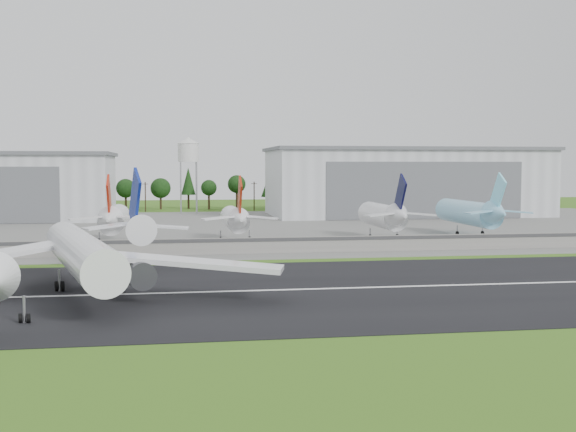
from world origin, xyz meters
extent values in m
plane|color=#396919|center=(0.00, 0.00, 0.00)|extent=(600.00, 600.00, 0.00)
cube|color=black|center=(0.00, 10.00, 0.05)|extent=(320.00, 60.00, 0.10)
cube|color=white|center=(0.00, 10.00, 0.11)|extent=(220.00, 1.00, 0.02)
cube|color=slate|center=(0.00, 120.00, 0.05)|extent=(320.00, 150.00, 0.10)
cube|color=gray|center=(0.00, 55.00, 1.75)|extent=(240.00, 0.50, 3.50)
cube|color=#38383A|center=(0.00, 54.70, 3.00)|extent=(240.00, 0.12, 0.70)
cube|color=silver|center=(75.00, 165.00, 12.00)|extent=(100.00, 45.00, 24.00)
cube|color=#595B60|center=(75.00, 165.00, 24.60)|extent=(102.00, 47.00, 1.20)
cube|color=#595B60|center=(75.00, 142.35, 10.08)|extent=(70.00, 0.30, 19.68)
cylinder|color=#99999E|center=(-8.00, 182.00, 10.00)|extent=(0.50, 0.50, 20.00)
cylinder|color=#99999E|center=(-2.00, 188.00, 10.00)|extent=(0.50, 0.50, 20.00)
cylinder|color=silver|center=(-5.00, 185.00, 23.50)|extent=(8.00, 8.00, 7.00)
cone|color=silver|center=(-5.00, 185.00, 28.20)|extent=(8.40, 8.40, 2.40)
cylinder|color=white|center=(-23.95, 10.00, 6.20)|extent=(16.39, 44.08, 5.80)
cone|color=white|center=(-17.46, 35.69, 7.40)|extent=(7.54, 10.07, 5.51)
cube|color=navy|center=(-17.59, 35.21, 12.70)|extent=(2.82, 9.37, 11.13)
cube|color=white|center=(-9.89, 4.39, 5.40)|extent=(28.48, 12.03, 2.65)
cylinder|color=#333338|center=(-15.59, 4.28, 3.80)|extent=(5.03, 6.26, 3.80)
cube|color=white|center=(-12.74, 33.99, 7.80)|extent=(9.20, 3.80, 0.98)
cylinder|color=#333338|center=(-34.01, 8.93, 3.80)|extent=(5.03, 6.26, 3.80)
cube|color=white|center=(-22.43, 36.43, 7.80)|extent=(9.32, 7.50, 0.98)
cube|color=#99999E|center=(-24.93, 6.12, 1.70)|extent=(17.04, 31.53, 3.20)
cylinder|color=black|center=(-27.58, 14.01, 0.85)|extent=(0.75, 1.55, 1.50)
cylinder|color=silver|center=(-24.65, 80.00, 5.93)|extent=(5.86, 24.00, 5.86)
cone|color=silver|center=(-24.65, 64.50, 6.93)|extent=(5.56, 7.00, 5.56)
cube|color=#AB200D|center=(-24.65, 65.00, 11.73)|extent=(0.45, 8.59, 10.02)
cylinder|color=#99999E|center=(-28.15, 78.00, 1.50)|extent=(0.32, 0.32, 3.00)
cylinder|color=#99999E|center=(-21.15, 78.00, 1.50)|extent=(0.32, 0.32, 3.00)
cylinder|color=black|center=(-28.15, 78.00, 0.80)|extent=(0.40, 1.40, 1.40)
cylinder|color=white|center=(3.74, 80.00, 5.60)|extent=(5.20, 24.00, 5.20)
cone|color=white|center=(3.74, 64.50, 6.60)|extent=(4.94, 7.00, 4.94)
cube|color=#99210B|center=(3.74, 65.00, 11.40)|extent=(0.45, 8.59, 10.02)
cylinder|color=#99999E|center=(0.24, 78.00, 1.50)|extent=(0.32, 0.32, 3.00)
cylinder|color=#99999E|center=(7.24, 78.00, 1.50)|extent=(0.32, 0.32, 3.00)
cylinder|color=black|center=(0.24, 78.00, 0.80)|extent=(0.40, 1.40, 1.40)
cylinder|color=silver|center=(40.89, 80.00, 5.98)|extent=(5.95, 24.00, 5.95)
cone|color=silver|center=(40.89, 64.50, 6.98)|extent=(5.65, 7.00, 5.65)
cube|color=black|center=(40.89, 65.00, 11.78)|extent=(0.45, 8.59, 10.02)
cylinder|color=#99999E|center=(37.39, 78.00, 1.50)|extent=(0.32, 0.32, 3.00)
cylinder|color=#99999E|center=(44.39, 78.00, 1.50)|extent=(0.32, 0.32, 3.00)
cylinder|color=black|center=(37.39, 78.00, 0.80)|extent=(0.40, 1.40, 1.40)
cylinder|color=#89CCEC|center=(65.76, 85.00, 6.16)|extent=(6.32, 30.00, 6.32)
cone|color=#89CCEC|center=(65.76, 66.50, 7.16)|extent=(6.00, 7.00, 6.00)
cube|color=#7CE2FF|center=(65.76, 67.00, 11.96)|extent=(0.45, 8.59, 10.02)
cylinder|color=#99999E|center=(62.26, 83.00, 1.50)|extent=(0.32, 0.32, 3.00)
cylinder|color=#99999E|center=(69.26, 83.00, 1.50)|extent=(0.32, 0.32, 3.00)
cylinder|color=black|center=(62.26, 83.00, 0.80)|extent=(0.40, 1.40, 1.40)
camera|label=1|loc=(-10.87, -95.05, 18.56)|focal=45.00mm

